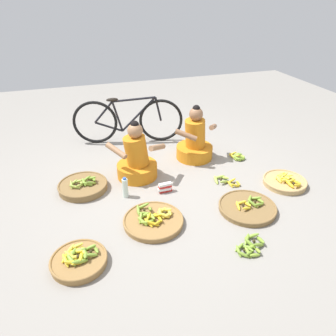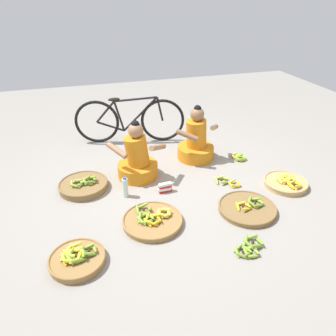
# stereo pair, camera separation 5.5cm
# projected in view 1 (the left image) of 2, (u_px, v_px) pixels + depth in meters

# --- Properties ---
(ground_plane) EXTENTS (10.00, 10.00, 0.00)m
(ground_plane) POSITION_uv_depth(u_px,v_px,m) (163.00, 185.00, 4.02)
(ground_plane) COLOR gray
(vendor_woman_front) EXTENTS (0.76, 0.52, 0.77)m
(vendor_woman_front) POSITION_uv_depth(u_px,v_px,m) (137.00, 160.00, 4.07)
(vendor_woman_front) COLOR orange
(vendor_woman_front) RESTS_ON ground
(vendor_woman_behind) EXTENTS (0.73, 0.55, 0.79)m
(vendor_woman_behind) POSITION_uv_depth(u_px,v_px,m) (195.00, 142.00, 4.53)
(vendor_woman_behind) COLOR orange
(vendor_woman_behind) RESTS_ON ground
(bicycle_leaning) EXTENTS (1.67, 0.42, 0.73)m
(bicycle_leaning) POSITION_uv_depth(u_px,v_px,m) (128.00, 121.00, 4.95)
(bicycle_leaning) COLOR black
(bicycle_leaning) RESTS_ON ground
(banana_basket_front_right) EXTENTS (0.64, 0.64, 0.13)m
(banana_basket_front_right) POSITION_uv_depth(u_px,v_px,m) (247.00, 207.00, 3.55)
(banana_basket_front_right) COLOR brown
(banana_basket_front_right) RESTS_ON ground
(banana_basket_back_right) EXTENTS (0.54, 0.54, 0.13)m
(banana_basket_back_right) POSITION_uv_depth(u_px,v_px,m) (285.00, 181.00, 4.00)
(banana_basket_back_right) COLOR tan
(banana_basket_back_right) RESTS_ON ground
(banana_basket_back_left) EXTENTS (0.51, 0.51, 0.15)m
(banana_basket_back_left) POSITION_uv_depth(u_px,v_px,m) (79.00, 260.00, 2.85)
(banana_basket_back_left) COLOR olive
(banana_basket_back_left) RESTS_ON ground
(banana_basket_front_left) EXTENTS (0.64, 0.64, 0.13)m
(banana_basket_front_left) POSITION_uv_depth(u_px,v_px,m) (153.00, 220.00, 3.34)
(banana_basket_front_left) COLOR olive
(banana_basket_front_left) RESTS_ON ground
(banana_basket_near_bicycle) EXTENTS (0.60, 0.60, 0.16)m
(banana_basket_near_bicycle) POSITION_uv_depth(u_px,v_px,m) (83.00, 186.00, 3.90)
(banana_basket_near_bicycle) COLOR brown
(banana_basket_near_bicycle) RESTS_ON ground
(loose_bananas_near_vendor) EXTENTS (0.19, 0.28, 0.09)m
(loose_bananas_near_vendor) POSITION_uv_depth(u_px,v_px,m) (238.00, 157.00, 4.61)
(loose_bananas_near_vendor) COLOR #8CAD38
(loose_bananas_near_vendor) RESTS_ON ground
(loose_bananas_mid_left) EXTENTS (0.34, 0.29, 0.09)m
(loose_bananas_mid_left) POSITION_uv_depth(u_px,v_px,m) (251.00, 246.00, 3.03)
(loose_bananas_mid_left) COLOR olive
(loose_bananas_mid_left) RESTS_ON ground
(loose_bananas_front_center) EXTENTS (0.30, 0.29, 0.09)m
(loose_bananas_front_center) POSITION_uv_depth(u_px,v_px,m) (226.00, 181.00, 4.05)
(loose_bananas_front_center) COLOR #9EB747
(loose_bananas_front_center) RESTS_ON ground
(water_bottle) EXTENTS (0.07, 0.07, 0.26)m
(water_bottle) POSITION_uv_depth(u_px,v_px,m) (125.00, 188.00, 3.73)
(water_bottle) COLOR silver
(water_bottle) RESTS_ON ground
(packet_carton_stack) EXTENTS (0.18, 0.07, 0.12)m
(packet_carton_stack) POSITION_uv_depth(u_px,v_px,m) (165.00, 188.00, 3.85)
(packet_carton_stack) COLOR red
(packet_carton_stack) RESTS_ON ground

